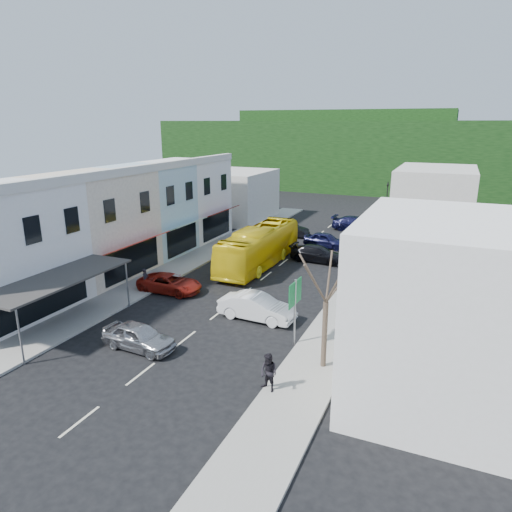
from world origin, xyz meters
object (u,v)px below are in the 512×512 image
at_px(car_red, 170,283).
at_px(direction_sign, 295,313).
at_px(traffic_signal, 386,204).
at_px(bus, 259,248).
at_px(car_silver, 139,337).
at_px(pedestrian_right, 269,374).
at_px(pedestrian_left, 145,279).
at_px(street_tree, 326,302).
at_px(car_white, 257,308).

relative_size(car_red, direction_sign, 1.21).
bearing_deg(direction_sign, traffic_signal, 92.73).
xyz_separation_m(bus, car_silver, (-0.05, -16.31, -0.85)).
relative_size(car_red, pedestrian_right, 2.71).
distance_m(bus, pedestrian_left, 10.39).
relative_size(pedestrian_left, street_tree, 0.24).
height_order(car_silver, pedestrian_right, pedestrian_right).
bearing_deg(bus, pedestrian_right, -65.21).
xyz_separation_m(car_white, direction_sign, (3.22, -2.32, 1.20)).
distance_m(direction_sign, street_tree, 3.22).
bearing_deg(car_red, car_white, -105.22).
height_order(car_silver, pedestrian_left, pedestrian_left).
xyz_separation_m(car_red, pedestrian_right, (11.30, -9.05, 0.30)).
bearing_deg(pedestrian_right, pedestrian_left, 165.82).
bearing_deg(pedestrian_right, direction_sign, 114.29).
bearing_deg(car_white, pedestrian_right, -150.47).
xyz_separation_m(car_white, pedestrian_right, (3.70, -7.21, 0.30)).
distance_m(direction_sign, traffic_signal, 33.23).
relative_size(car_white, traffic_signal, 0.86).
bearing_deg(car_silver, pedestrian_right, -94.63).
xyz_separation_m(car_silver, street_tree, (9.62, 1.96, 2.82)).
relative_size(car_red, traffic_signal, 0.90).
bearing_deg(car_white, pedestrian_left, 85.31).
xyz_separation_m(car_white, traffic_signal, (3.20, 30.90, 1.86)).
bearing_deg(street_tree, pedestrian_left, 160.17).
distance_m(car_silver, direction_sign, 8.46).
relative_size(car_silver, direction_sign, 1.16).
bearing_deg(pedestrian_left, car_silver, -151.31).
bearing_deg(direction_sign, car_red, 161.63).
distance_m(car_white, traffic_signal, 31.12).
xyz_separation_m(car_red, direction_sign, (10.83, -4.17, 1.20)).
relative_size(car_red, street_tree, 0.65).
relative_size(pedestrian_left, direction_sign, 0.45).
height_order(pedestrian_left, direction_sign, direction_sign).
bearing_deg(pedestrian_right, street_tree, 80.61).
relative_size(car_white, pedestrian_left, 2.59).
xyz_separation_m(car_red, pedestrian_left, (-1.58, -0.71, 0.30)).
height_order(bus, traffic_signal, traffic_signal).
bearing_deg(car_white, car_silver, 147.27).
height_order(bus, pedestrian_left, bus).
bearing_deg(car_white, street_tree, -125.08).
bearing_deg(bus, car_silver, -89.78).
bearing_deg(street_tree, direction_sign, 140.15).
relative_size(direction_sign, traffic_signal, 0.74).
relative_size(bus, car_silver, 2.64).
bearing_deg(car_red, pedestrian_left, 112.51).
relative_size(car_silver, car_white, 1.00).
xyz_separation_m(pedestrian_left, traffic_signal, (12.38, 29.76, 1.56)).
distance_m(car_silver, pedestrian_right, 8.05).
height_order(car_silver, direction_sign, direction_sign).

